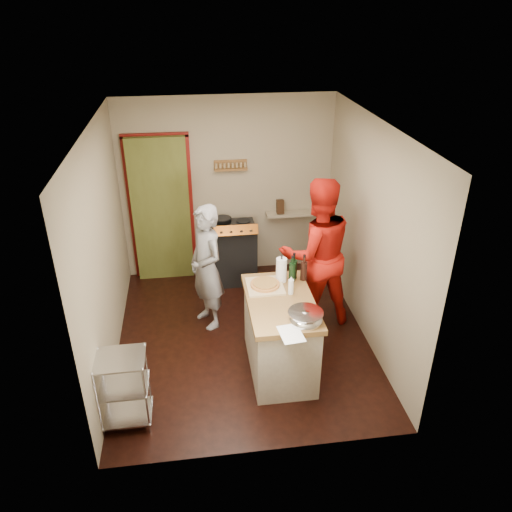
{
  "coord_description": "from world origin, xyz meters",
  "views": [
    {
      "loc": [
        -0.52,
        -4.96,
        3.77
      ],
      "look_at": [
        0.17,
        0.0,
        1.12
      ],
      "focal_mm": 35.0,
      "sensor_mm": 36.0,
      "label": 1
    }
  ],
  "objects_px": {
    "island": "(280,333)",
    "person_stripe": "(207,268)",
    "wire_shelving": "(123,387)",
    "person_red": "(316,253)",
    "stove": "(234,252)"
  },
  "relations": [
    {
      "from": "wire_shelving",
      "to": "person_stripe",
      "type": "relative_size",
      "value": 0.5
    },
    {
      "from": "wire_shelving",
      "to": "island",
      "type": "height_order",
      "value": "island"
    },
    {
      "from": "stove",
      "to": "person_stripe",
      "type": "xyz_separation_m",
      "value": [
        -0.44,
        -1.05,
        0.35
      ]
    },
    {
      "from": "island",
      "to": "person_stripe",
      "type": "height_order",
      "value": "person_stripe"
    },
    {
      "from": "island",
      "to": "person_red",
      "type": "xyz_separation_m",
      "value": [
        0.6,
        0.87,
        0.48
      ]
    },
    {
      "from": "wire_shelving",
      "to": "island",
      "type": "bearing_deg",
      "value": 19.85
    },
    {
      "from": "person_red",
      "to": "person_stripe",
      "type": "bearing_deg",
      "value": -11.29
    },
    {
      "from": "wire_shelving",
      "to": "person_red",
      "type": "distance_m",
      "value": 2.71
    },
    {
      "from": "wire_shelving",
      "to": "person_red",
      "type": "relative_size",
      "value": 0.42
    },
    {
      "from": "wire_shelving",
      "to": "person_red",
      "type": "xyz_separation_m",
      "value": [
        2.23,
        1.46,
        0.52
      ]
    },
    {
      "from": "person_stripe",
      "to": "person_red",
      "type": "distance_m",
      "value": 1.35
    },
    {
      "from": "stove",
      "to": "island",
      "type": "xyz_separation_m",
      "value": [
        0.3,
        -2.04,
        0.03
      ]
    },
    {
      "from": "person_stripe",
      "to": "person_red",
      "type": "relative_size",
      "value": 0.84
    },
    {
      "from": "island",
      "to": "stove",
      "type": "bearing_deg",
      "value": 98.4
    },
    {
      "from": "stove",
      "to": "person_red",
      "type": "xyz_separation_m",
      "value": [
        0.9,
        -1.16,
        0.51
      ]
    }
  ]
}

